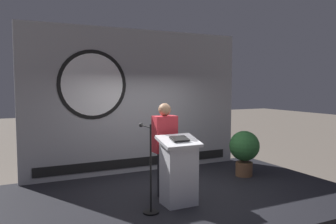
{
  "coord_description": "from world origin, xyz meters",
  "views": [
    {
      "loc": [
        -2.72,
        -5.22,
        2.24
      ],
      "look_at": [
        -0.19,
        -0.06,
        1.79
      ],
      "focal_mm": 36.12,
      "sensor_mm": 36.0,
      "label": 1
    }
  ],
  "objects_px": {
    "podium": "(179,171)",
    "speaker_person": "(165,149)",
    "microphone_stand": "(149,182)",
    "potted_plant": "(244,149)"
  },
  "relations": [
    {
      "from": "speaker_person",
      "to": "microphone_stand",
      "type": "relative_size",
      "value": 1.2
    },
    {
      "from": "podium",
      "to": "speaker_person",
      "type": "bearing_deg",
      "value": 92.95
    },
    {
      "from": "speaker_person",
      "to": "podium",
      "type": "bearing_deg",
      "value": -87.05
    },
    {
      "from": "podium",
      "to": "microphone_stand",
      "type": "height_order",
      "value": "microphone_stand"
    },
    {
      "from": "speaker_person",
      "to": "potted_plant",
      "type": "bearing_deg",
      "value": 12.09
    },
    {
      "from": "microphone_stand",
      "to": "speaker_person",
      "type": "bearing_deg",
      "value": 47.07
    },
    {
      "from": "potted_plant",
      "to": "microphone_stand",
      "type": "bearing_deg",
      "value": -158.77
    },
    {
      "from": "podium",
      "to": "microphone_stand",
      "type": "distance_m",
      "value": 0.57
    },
    {
      "from": "speaker_person",
      "to": "microphone_stand",
      "type": "xyz_separation_m",
      "value": [
        -0.53,
        -0.57,
        -0.36
      ]
    },
    {
      "from": "microphone_stand",
      "to": "podium",
      "type": "bearing_deg",
      "value": 9.56
    }
  ]
}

